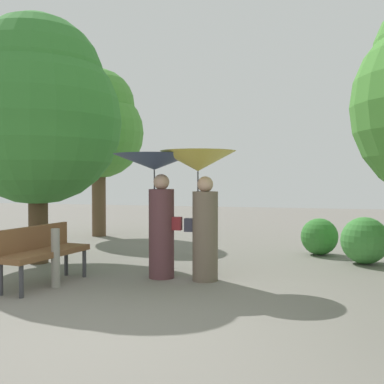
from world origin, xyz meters
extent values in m
plane|color=slate|center=(0.00, 0.00, 0.00)|extent=(40.00, 40.00, 0.00)
cylinder|color=#563338|center=(-0.34, 2.42, 0.68)|extent=(0.39, 0.39, 1.35)
sphere|color=tan|center=(-0.34, 2.42, 1.46)|extent=(0.24, 0.24, 0.24)
cylinder|color=#333338|center=(-0.46, 2.43, 1.27)|extent=(0.02, 0.02, 0.76)
cone|color=#38476B|center=(-0.46, 2.43, 1.77)|extent=(1.26, 1.26, 0.24)
cube|color=maroon|center=(-0.09, 2.41, 0.84)|extent=(0.14, 0.10, 0.20)
cylinder|color=#6B5B4C|center=(0.34, 2.42, 0.66)|extent=(0.38, 0.38, 1.32)
sphere|color=tan|center=(0.34, 2.42, 1.43)|extent=(0.24, 0.24, 0.24)
cylinder|color=#333338|center=(0.23, 2.42, 1.25)|extent=(0.02, 0.02, 0.76)
cone|color=#D8C64C|center=(0.23, 2.42, 1.77)|extent=(1.13, 1.13, 0.30)
cube|color=#333342|center=(0.10, 2.43, 0.82)|extent=(0.14, 0.10, 0.20)
cylinder|color=#38383D|center=(-1.66, 0.82, 0.22)|extent=(0.06, 0.06, 0.44)
cylinder|color=#38383D|center=(-2.00, 0.86, 0.22)|extent=(0.06, 0.06, 0.44)
cylinder|color=#38383D|center=(-1.50, 2.15, 0.22)|extent=(0.06, 0.06, 0.44)
cylinder|color=#38383D|center=(-1.84, 2.19, 0.22)|extent=(0.06, 0.06, 0.44)
cube|color=brown|center=(-1.75, 1.50, 0.46)|extent=(0.62, 1.54, 0.08)
cube|color=brown|center=(-1.99, 1.53, 0.66)|extent=(0.24, 1.50, 0.35)
cylinder|color=#4C3823|center=(-2.88, 3.00, 1.70)|extent=(0.34, 0.34, 3.39)
sphere|color=#387F33|center=(-2.88, 3.00, 2.54)|extent=(2.98, 2.98, 2.98)
sphere|color=#387F33|center=(-2.88, 3.00, 3.22)|extent=(2.39, 2.39, 2.39)
cylinder|color=brown|center=(-3.62, 6.82, 1.81)|extent=(0.36, 0.36, 3.61)
sphere|color=#4C9338|center=(-3.62, 6.82, 2.71)|extent=(2.37, 2.37, 2.37)
sphere|color=#4C9338|center=(-3.62, 6.82, 3.43)|extent=(1.89, 1.89, 1.89)
sphere|color=#387F33|center=(1.98, 5.26, 0.36)|extent=(0.73, 0.73, 0.73)
sphere|color=#428C3D|center=(2.75, 4.47, 0.42)|extent=(0.83, 0.83, 0.83)
cylinder|color=gray|center=(-1.55, 1.43, 0.41)|extent=(0.12, 0.12, 0.82)
camera|label=1|loc=(1.98, -4.20, 1.52)|focal=43.19mm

